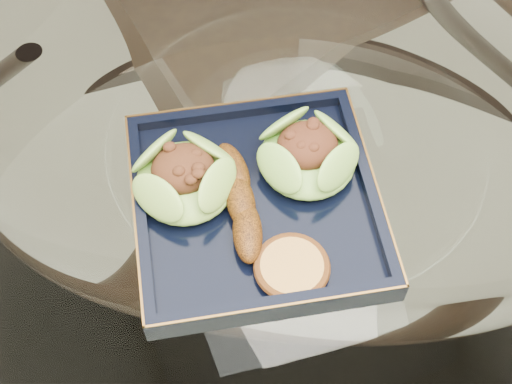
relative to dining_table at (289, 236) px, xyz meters
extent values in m
plane|color=beige|center=(0.00, 0.00, -0.60)|extent=(4.00, 4.00, 0.00)
cylinder|color=white|center=(0.00, 0.00, 0.16)|extent=(1.10, 1.10, 0.01)
torus|color=black|center=(0.00, 0.00, 0.16)|extent=(1.13, 1.13, 0.02)
torus|color=black|center=(0.00, 0.00, -0.48)|extent=(0.81, 0.81, 0.02)
cylinder|color=black|center=(0.28, 0.28, -0.22)|extent=(0.04, 0.04, 0.75)
cylinder|color=black|center=(-0.28, 0.28, -0.22)|extent=(0.04, 0.04, 0.75)
cube|color=black|center=(0.12, 0.48, -0.09)|extent=(0.57, 0.57, 0.04)
cylinder|color=black|center=(0.00, 0.23, -0.36)|extent=(0.03, 0.03, 0.48)
cylinder|color=black|center=(0.37, 0.36, -0.36)|extent=(0.03, 0.03, 0.48)
cylinder|color=black|center=(-0.12, 0.60, -0.36)|extent=(0.03, 0.03, 0.48)
cylinder|color=black|center=(0.24, 0.72, -0.36)|extent=(0.03, 0.03, 0.48)
cube|color=black|center=(-0.06, -0.05, 0.17)|extent=(0.30, 0.30, 0.02)
ellipsoid|color=#5A942B|center=(-0.13, -0.01, 0.20)|extent=(0.14, 0.14, 0.04)
ellipsoid|color=#61A02E|center=(0.01, -0.01, 0.20)|extent=(0.12, 0.12, 0.04)
ellipsoid|color=#65350A|center=(-0.08, -0.05, 0.20)|extent=(0.04, 0.15, 0.03)
cylinder|color=gold|center=(-0.05, -0.14, 0.19)|extent=(0.08, 0.08, 0.01)
camera|label=1|loc=(-0.18, -0.45, 0.85)|focal=50.00mm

